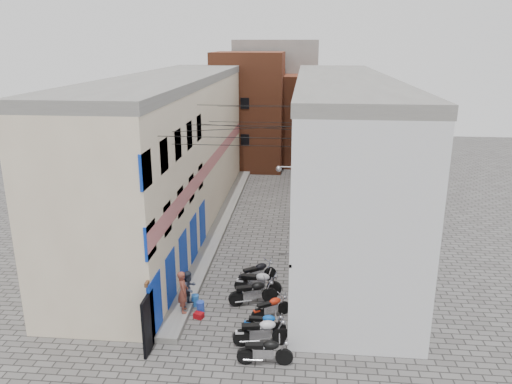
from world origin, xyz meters
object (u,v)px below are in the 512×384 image
(person_a, at_px, (183,292))
(red_crate, at_px, (199,315))
(water_jug_near, at_px, (200,307))
(person_b, at_px, (189,288))
(water_jug_far, at_px, (195,300))
(motorcycle_d, at_px, (271,306))
(motorcycle_g, at_px, (257,272))
(motorcycle_f, at_px, (258,281))
(motorcycle_b, at_px, (261,330))
(motorcycle_c, at_px, (264,322))
(motorcycle_e, at_px, (253,291))
(motorcycle_a, at_px, (265,350))

(person_a, height_order, red_crate, person_a)
(person_a, relative_size, water_jug_near, 3.46)
(person_b, distance_m, water_jug_far, 0.86)
(water_jug_near, bearing_deg, motorcycle_d, -1.52)
(motorcycle_g, xyz_separation_m, person_a, (-2.71, -3.27, 0.56))
(motorcycle_d, bearing_deg, person_b, -127.99)
(motorcycle_g, xyz_separation_m, water_jug_near, (-2.09, -2.91, -0.32))
(motorcycle_d, height_order, person_a, person_a)
(motorcycle_f, height_order, person_b, person_b)
(motorcycle_b, relative_size, motorcycle_c, 1.25)
(red_crate, bearing_deg, motorcycle_c, -17.76)
(motorcycle_b, relative_size, motorcycle_e, 1.00)
(motorcycle_d, xyz_separation_m, water_jug_far, (-3.29, 0.64, -0.26))
(motorcycle_e, bearing_deg, water_jug_far, -99.84)
(motorcycle_e, bearing_deg, motorcycle_c, -1.95)
(motorcycle_c, bearing_deg, person_a, -105.31)
(motorcycle_d, bearing_deg, water_jug_near, -124.91)
(person_a, height_order, person_b, person_a)
(person_a, height_order, water_jug_near, person_a)
(motorcycle_e, bearing_deg, motorcycle_b, -6.69)
(motorcycle_a, bearing_deg, motorcycle_c, -177.70)
(motorcycle_b, xyz_separation_m, motorcycle_d, (0.22, 1.97, -0.11))
(person_b, relative_size, water_jug_near, 2.96)
(person_a, distance_m, red_crate, 1.20)
(motorcycle_f, relative_size, motorcycle_g, 1.07)
(motorcycle_a, bearing_deg, water_jug_near, -140.40)
(motorcycle_f, relative_size, person_a, 1.20)
(motorcycle_d, xyz_separation_m, water_jug_near, (-2.95, 0.08, -0.25))
(motorcycle_b, height_order, person_a, person_a)
(motorcycle_f, bearing_deg, motorcycle_b, 12.20)
(motorcycle_b, bearing_deg, motorcycle_g, 177.85)
(water_jug_far, bearing_deg, motorcycle_d, -11.08)
(person_a, bearing_deg, motorcycle_d, -103.67)
(person_b, bearing_deg, water_jug_near, -82.69)
(motorcycle_b, relative_size, person_b, 1.41)
(motorcycle_c, distance_m, motorcycle_g, 4.26)
(motorcycle_a, distance_m, person_b, 4.85)
(water_jug_far, bearing_deg, motorcycle_g, 43.86)
(motorcycle_f, xyz_separation_m, red_crate, (-2.22, -2.28, -0.50))
(motorcycle_f, xyz_separation_m, motorcycle_g, (-0.13, 1.04, -0.04))
(water_jug_far, bearing_deg, person_a, -106.25)
(motorcycle_f, height_order, red_crate, motorcycle_f)
(water_jug_near, xyz_separation_m, red_crate, (0.01, -0.41, -0.14))
(motorcycle_c, height_order, red_crate, motorcycle_c)
(person_a, bearing_deg, motorcycle_a, -146.63)
(motorcycle_e, bearing_deg, red_crate, -75.78)
(motorcycle_e, bearing_deg, motorcycle_a, -6.93)
(motorcycle_e, height_order, motorcycle_g, motorcycle_e)
(motorcycle_b, distance_m, water_jug_near, 3.43)
(motorcycle_a, bearing_deg, motorcycle_g, -175.18)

